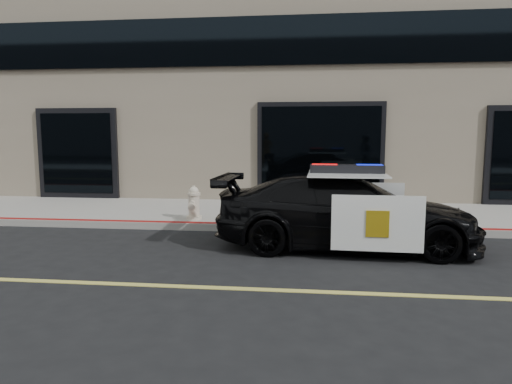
# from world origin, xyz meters

# --- Properties ---
(ground) EXTENTS (120.00, 120.00, 0.00)m
(ground) POSITION_xyz_m (0.00, 0.00, 0.00)
(ground) COLOR black
(ground) RESTS_ON ground
(sidewalk_n) EXTENTS (60.00, 3.50, 0.15)m
(sidewalk_n) POSITION_xyz_m (0.00, 5.25, 0.07)
(sidewalk_n) COLOR gray
(sidewalk_n) RESTS_ON ground
(building_n) EXTENTS (60.00, 7.00, 12.00)m
(building_n) POSITION_xyz_m (0.00, 10.50, 6.00)
(building_n) COLOR #756856
(building_n) RESTS_ON ground
(police_car) EXTENTS (2.26, 4.67, 1.49)m
(police_car) POSITION_xyz_m (-0.65, 2.36, 0.67)
(police_car) COLOR black
(police_car) RESTS_ON ground
(fire_hydrant) EXTENTS (0.34, 0.47, 0.74)m
(fire_hydrant) POSITION_xyz_m (-3.80, 3.96, 0.50)
(fire_hydrant) COLOR beige
(fire_hydrant) RESTS_ON sidewalk_n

